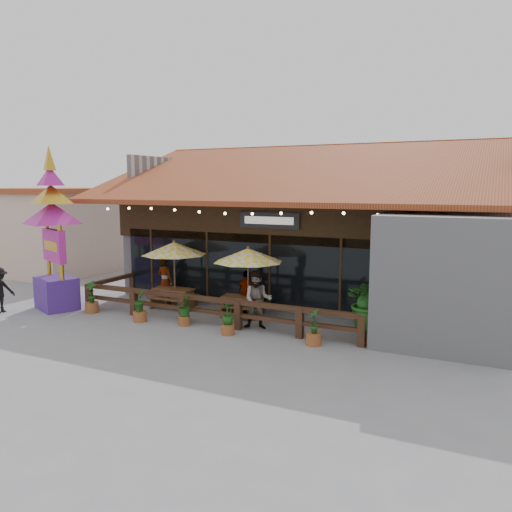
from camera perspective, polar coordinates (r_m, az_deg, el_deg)
The scene contains 18 objects.
ground at distance 15.64m, azimuth 0.46°, elevation -8.15°, with size 100.00×100.00×0.00m, color gray.
restaurant_building at distance 21.23m, azimuth 8.73°, elevation 2.12°, with size 15.50×14.73×6.09m.
patio_railing at distance 16.32m, azimuth -7.15°, elevation -5.30°, with size 10.00×2.60×0.92m.
neighbor_building at distance 29.09m, azimuth -21.84°, elevation 3.08°, with size 8.40×8.40×4.22m.
umbrella_left at distance 17.88m, azimuth -9.35°, elevation 0.81°, with size 2.39×2.39×2.46m.
umbrella_right at distance 16.06m, azimuth -0.90°, elevation 0.05°, with size 2.45×2.45×2.44m.
picnic_table_left at distance 18.27m, azimuth -9.38°, elevation -4.36°, with size 1.47×1.27×0.70m.
picnic_table_right at distance 16.90m, azimuth -1.53°, elevation -5.34°, with size 1.55×1.39×0.67m.
thai_sign_tower at distance 18.82m, azimuth -22.25°, elevation 4.08°, with size 3.01×3.01×6.16m.
tropical_plant at distance 14.18m, azimuth 12.97°, elevation -5.29°, with size 1.89×1.82×2.00m.
diner_a at distance 18.76m, azimuth -10.37°, elevation -2.82°, with size 0.63×0.42×1.74m, color #342210.
diner_b at distance 15.30m, azimuth 0.21°, elevation -5.04°, with size 0.88×0.68×1.80m, color #342210.
diner_c at distance 17.03m, azimuth -1.08°, elevation -4.20°, with size 0.88×0.37×1.51m, color #342210.
planter_a at distance 18.20m, azimuth -18.29°, elevation -4.73°, with size 0.45×0.45×1.11m.
planter_b at distance 16.59m, azimuth -13.15°, elevation -5.73°, with size 0.43×0.44×1.05m.
planter_c at distance 15.89m, azimuth -8.23°, elevation -6.03°, with size 0.75×0.74×0.93m.
planter_d at distance 14.82m, azimuth -3.23°, elevation -7.24°, with size 0.50×0.50×0.96m.
planter_e at distance 13.94m, azimuth 6.62°, elevation -8.37°, with size 0.43×0.44×1.04m.
Camera 1 is at (6.38, -13.60, 4.37)m, focal length 35.00 mm.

